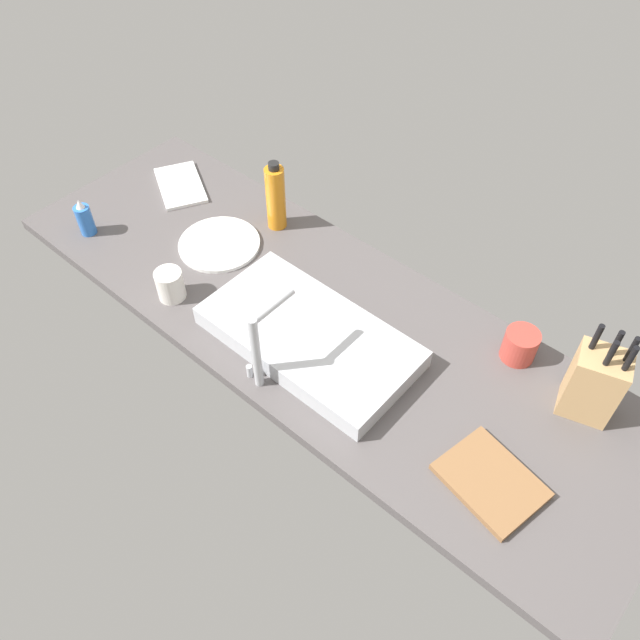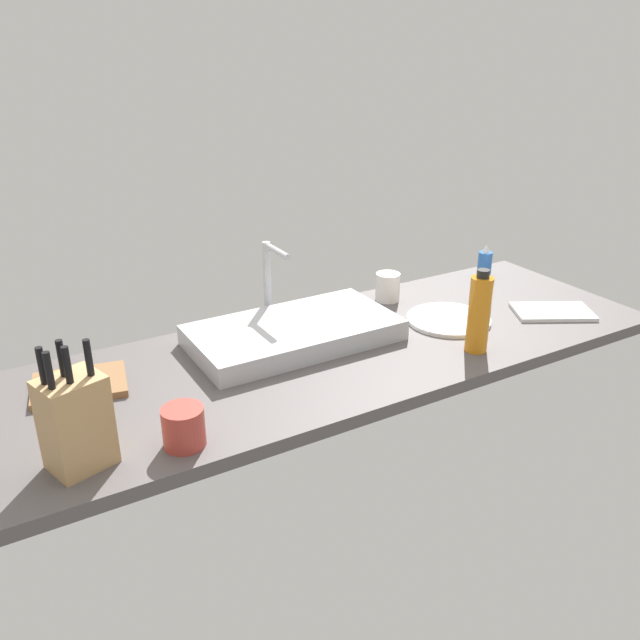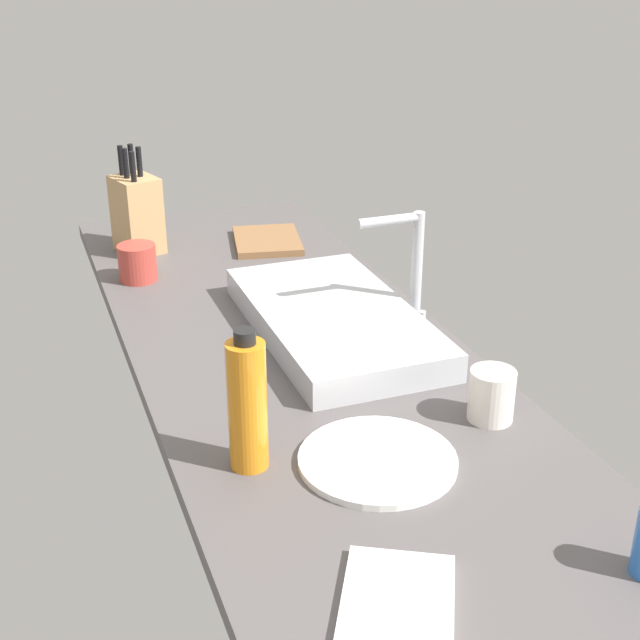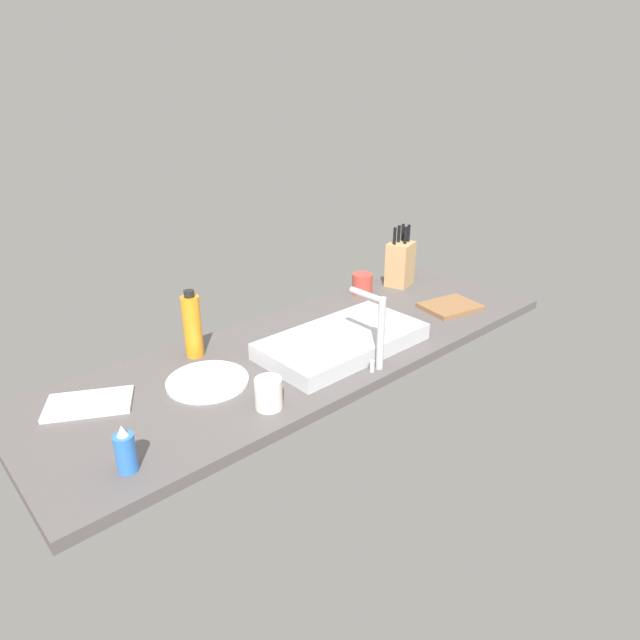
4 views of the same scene
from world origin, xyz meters
TOP-DOWN VIEW (x-y plane):
  - countertop_slab at (0.00, 0.00)cm, footprint 199.22×65.43cm
  - sink_basin at (-5.92, 9.48)cm, footprint 58.29×30.63cm
  - faucet at (-4.81, 25.95)cm, footprint 5.50×14.69cm
  - knife_block at (-70.93, -20.02)cm, footprint 14.26×12.84cm
  - cutting_board at (-64.52, 13.00)cm, footprint 25.34×21.34cm
  - soap_bottle at (77.86, 21.47)cm, footprint 4.97×4.97cm
  - water_bottle at (35.04, -20.83)cm, footprint 6.17×6.17cm
  - dinner_plate at (41.81, -1.63)cm, footprint 25.50×25.50cm
  - dish_towel at (74.16, -13.48)cm, footprint 27.66×23.86cm
  - coffee_mug at (35.94, 22.23)cm, footprint 7.93×7.93cm
  - ceramic_cup at (-50.42, -23.85)cm, footprint 9.11×9.11cm

SIDE VIEW (x-z plane):
  - countertop_slab at x=0.00cm, z-range 0.00..3.50cm
  - dinner_plate at x=41.81cm, z-range 3.50..4.70cm
  - dish_towel at x=74.16cm, z-range 3.50..4.70cm
  - cutting_board at x=-64.52cm, z-range 3.50..5.30cm
  - sink_basin at x=-5.92cm, z-range 3.50..9.35cm
  - ceramic_cup at x=-50.42cm, z-range 3.50..12.38cm
  - coffee_mug at x=35.94cm, z-range 3.50..12.77cm
  - soap_bottle at x=77.86cm, z-range 2.60..15.40cm
  - knife_block at x=-70.93cm, z-range 0.13..27.55cm
  - water_bottle at x=35.04cm, z-range 2.76..26.40cm
  - faucet at x=-4.81cm, z-range 5.96..30.71cm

